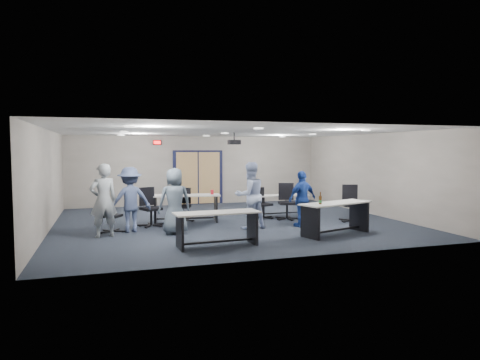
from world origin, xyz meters
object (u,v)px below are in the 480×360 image
object	(u,v)px
chair_back_c	(264,203)
person_navy	(302,199)
person_lightblue	(250,195)
table_front_right	(336,212)
chair_loose_left	(112,214)
chair_back_b	(183,205)
table_front_left	(217,223)
chair_back_d	(287,202)
person_gray	(103,200)
person_back	(130,200)
chair_loose_right	(351,203)
table_back_left	(186,203)
chair_back_a	(151,207)
table_back_right	(282,201)

from	to	relation	value
chair_back_c	person_navy	distance (m)	1.75
chair_back_c	person_lightblue	size ratio (longest dim) A/B	0.53
chair_back_c	person_lightblue	distance (m)	1.83
table_front_right	chair_loose_left	bearing A→B (deg)	142.70
chair_back_b	person_lightblue	bearing A→B (deg)	-24.20
table_front_left	chair_back_d	bearing A→B (deg)	41.41
table_front_left	person_lightblue	bearing A→B (deg)	49.74
table_front_right	person_gray	bearing A→B (deg)	148.42
person_gray	person_navy	distance (m)	5.34
person_navy	person_back	size ratio (longest dim) A/B	0.92
chair_loose_left	chair_loose_right	distance (m)	6.93
table_back_left	person_back	distance (m)	2.04
table_back_left	chair_back_b	world-z (taller)	chair_back_b
table_back_left	person_gray	distance (m)	2.88
chair_back_b	chair_loose_right	xyz separation A→B (m)	(4.85, -1.53, 0.05)
table_front_right	person_lightblue	bearing A→B (deg)	123.90
chair_back_a	chair_loose_left	distance (m)	1.24
chair_loose_right	person_navy	bearing A→B (deg)	-151.39
table_front_left	table_back_left	world-z (taller)	table_back_left
table_front_left	chair_back_d	distance (m)	4.19
chair_back_b	chair_back_d	xyz separation A→B (m)	(3.16, -0.59, 0.06)
table_front_right	person_gray	xyz separation A→B (m)	(-5.64, 1.44, 0.35)
table_front_right	chair_back_d	distance (m)	2.55
table_back_right	table_front_left	bearing A→B (deg)	-131.93
table_front_left	person_lightblue	distance (m)	2.36
chair_loose_right	person_gray	distance (m)	7.12
chair_loose_left	person_back	xyz separation A→B (m)	(0.47, -0.04, 0.37)
table_front_left	table_front_right	world-z (taller)	table_front_right
chair_back_a	chair_loose_left	bearing A→B (deg)	-173.87
person_back	table_front_right	bearing A→B (deg)	148.29
chair_back_a	person_lightblue	bearing A→B (deg)	-47.72
table_front_left	person_navy	size ratio (longest dim) A/B	1.23
chair_back_c	chair_back_d	size ratio (longest dim) A/B	0.86
table_back_left	table_front_left	bearing A→B (deg)	-80.05
table_back_left	chair_back_a	size ratio (longest dim) A/B	1.91
table_front_left	chair_back_a	xyz separation A→B (m)	(-1.14, 2.99, 0.02)
chair_back_d	chair_back_a	bearing A→B (deg)	-165.36
chair_back_b	chair_loose_left	xyz separation A→B (m)	(-2.06, -1.14, -0.02)
chair_loose_left	chair_loose_right	xyz separation A→B (m)	(6.92, -0.39, 0.07)
chair_back_b	table_back_left	bearing A→B (deg)	-14.74
chair_back_d	person_navy	distance (m)	1.26
table_back_left	person_back	world-z (taller)	person_back
table_front_right	chair_back_a	size ratio (longest dim) A/B	1.94
chair_back_c	chair_loose_left	world-z (taller)	chair_back_c
chair_back_a	chair_loose_left	world-z (taller)	chair_back_a
chair_back_c	person_lightblue	world-z (taller)	person_lightblue
chair_loose_right	person_gray	world-z (taller)	person_gray
chair_back_a	person_back	world-z (taller)	person_back
table_front_left	chair_back_c	xyz separation A→B (m)	(2.38, 3.33, -0.04)
table_front_left	chair_back_a	size ratio (longest dim) A/B	1.77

